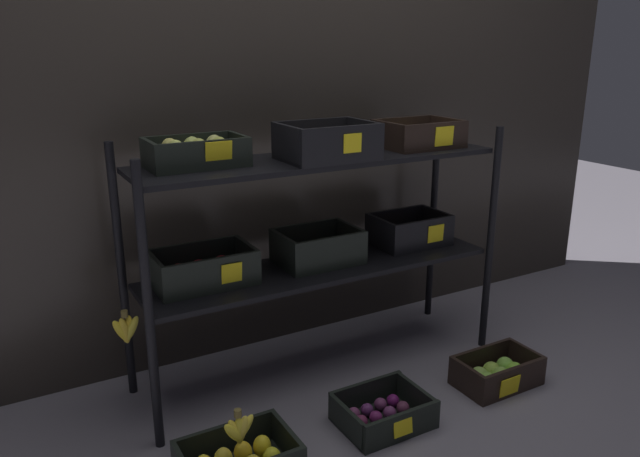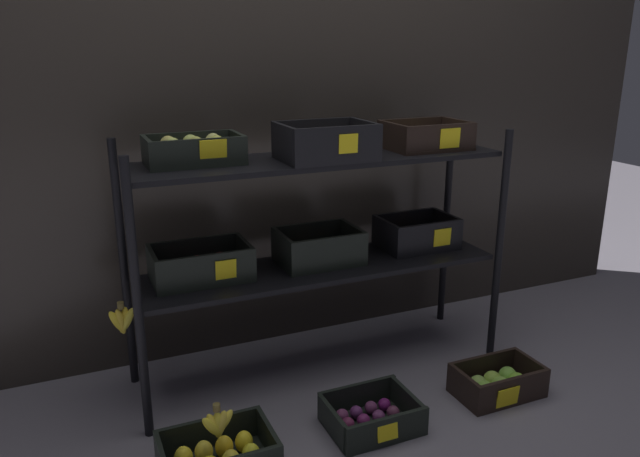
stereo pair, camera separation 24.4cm
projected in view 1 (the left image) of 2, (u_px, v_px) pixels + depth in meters
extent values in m
plane|color=slate|center=(320.00, 366.00, 2.62)|extent=(10.00, 10.00, 0.00)
cube|color=#2D2823|center=(275.00, 125.00, 2.66)|extent=(3.88, 0.12, 1.96)
cylinder|color=black|center=(149.00, 313.00, 1.97)|extent=(0.03, 0.03, 1.00)
cylinder|color=black|center=(490.00, 242.00, 2.66)|extent=(0.03, 0.03, 1.00)
cylinder|color=black|center=(122.00, 274.00, 2.29)|extent=(0.03, 0.03, 1.00)
cylinder|color=black|center=(433.00, 220.00, 2.99)|extent=(0.03, 0.03, 1.00)
cube|color=black|center=(320.00, 267.00, 2.49)|extent=(1.45, 0.36, 0.02)
cube|color=black|center=(320.00, 160.00, 2.36)|extent=(1.45, 0.36, 0.02)
cube|color=black|center=(204.00, 282.00, 2.30)|extent=(0.37, 0.23, 0.01)
cube|color=black|center=(213.00, 275.00, 2.19)|extent=(0.37, 0.02, 0.12)
cube|color=black|center=(194.00, 257.00, 2.37)|extent=(0.37, 0.02, 0.12)
cube|color=black|center=(156.00, 274.00, 2.19)|extent=(0.02, 0.20, 0.12)
cube|color=black|center=(247.00, 258.00, 2.36)|extent=(0.02, 0.20, 0.12)
sphere|color=red|center=(182.00, 278.00, 2.22)|extent=(0.07, 0.07, 0.07)
sphere|color=red|center=(207.00, 275.00, 2.26)|extent=(0.07, 0.07, 0.07)
sphere|color=red|center=(228.00, 270.00, 2.30)|extent=(0.07, 0.07, 0.07)
sphere|color=red|center=(179.00, 273.00, 2.27)|extent=(0.07, 0.07, 0.07)
sphere|color=red|center=(199.00, 269.00, 2.31)|extent=(0.07, 0.07, 0.07)
sphere|color=red|center=(222.00, 265.00, 2.36)|extent=(0.07, 0.07, 0.07)
cube|color=yellow|center=(232.00, 273.00, 2.21)|extent=(0.08, 0.01, 0.08)
cube|color=black|center=(318.00, 261.00, 2.52)|extent=(0.33, 0.24, 0.01)
cube|color=black|center=(332.00, 253.00, 2.41)|extent=(0.33, 0.02, 0.13)
cube|color=black|center=(305.00, 237.00, 2.59)|extent=(0.33, 0.02, 0.13)
cube|color=black|center=(283.00, 251.00, 2.43)|extent=(0.02, 0.21, 0.13)
cube|color=black|center=(350.00, 239.00, 2.57)|extent=(0.02, 0.21, 0.13)
sphere|color=orange|center=(304.00, 258.00, 2.44)|extent=(0.06, 0.06, 0.06)
sphere|color=orange|center=(323.00, 255.00, 2.48)|extent=(0.06, 0.06, 0.06)
sphere|color=orange|center=(338.00, 252.00, 2.52)|extent=(0.06, 0.06, 0.06)
sphere|color=orange|center=(296.00, 253.00, 2.50)|extent=(0.06, 0.06, 0.06)
sphere|color=orange|center=(313.00, 250.00, 2.54)|extent=(0.06, 0.06, 0.06)
sphere|color=orange|center=(330.00, 247.00, 2.58)|extent=(0.06, 0.06, 0.06)
cube|color=black|center=(409.00, 242.00, 2.75)|extent=(0.32, 0.23, 0.01)
cube|color=black|center=(424.00, 234.00, 2.64)|extent=(0.32, 0.02, 0.12)
cube|color=black|center=(395.00, 222.00, 2.82)|extent=(0.32, 0.02, 0.12)
cube|color=black|center=(381.00, 233.00, 2.66)|extent=(0.02, 0.20, 0.12)
cube|color=black|center=(436.00, 223.00, 2.80)|extent=(0.02, 0.20, 0.12)
sphere|color=orange|center=(402.00, 237.00, 2.69)|extent=(0.07, 0.07, 0.07)
sphere|color=orange|center=(422.00, 233.00, 2.74)|extent=(0.07, 0.07, 0.07)
sphere|color=orange|center=(396.00, 233.00, 2.74)|extent=(0.07, 0.07, 0.07)
sphere|color=orange|center=(415.00, 230.00, 2.78)|extent=(0.07, 0.07, 0.07)
cube|color=yellow|center=(436.00, 234.00, 2.66)|extent=(0.08, 0.01, 0.08)
cube|color=black|center=(197.00, 165.00, 2.18)|extent=(0.34, 0.20, 0.01)
cube|color=black|center=(205.00, 154.00, 2.08)|extent=(0.34, 0.02, 0.09)
cube|color=black|center=(188.00, 146.00, 2.24)|extent=(0.34, 0.02, 0.09)
cube|color=black|center=(149.00, 154.00, 2.08)|extent=(0.02, 0.17, 0.09)
cube|color=black|center=(239.00, 146.00, 2.24)|extent=(0.02, 0.17, 0.09)
ellipsoid|color=#B7C257|center=(176.00, 153.00, 2.11)|extent=(0.07, 0.07, 0.09)
ellipsoid|color=#AFB74A|center=(199.00, 151.00, 2.14)|extent=(0.07, 0.07, 0.09)
ellipsoid|color=#B7C04B|center=(219.00, 149.00, 2.18)|extent=(0.07, 0.07, 0.09)
ellipsoid|color=tan|center=(170.00, 151.00, 2.15)|extent=(0.07, 0.07, 0.09)
ellipsoid|color=#B0BF5A|center=(192.00, 149.00, 2.18)|extent=(0.07, 0.07, 0.09)
ellipsoid|color=tan|center=(215.00, 147.00, 2.22)|extent=(0.07, 0.07, 0.09)
cube|color=yellow|center=(219.00, 152.00, 2.09)|extent=(0.10, 0.01, 0.07)
cube|color=black|center=(327.00, 158.00, 2.31)|extent=(0.34, 0.25, 0.01)
cube|color=black|center=(343.00, 144.00, 2.19)|extent=(0.34, 0.02, 0.13)
cube|color=black|center=(312.00, 135.00, 2.39)|extent=(0.34, 0.02, 0.13)
cube|color=black|center=(287.00, 143.00, 2.21)|extent=(0.02, 0.22, 0.13)
cube|color=black|center=(363.00, 136.00, 2.37)|extent=(0.02, 0.22, 0.13)
ellipsoid|color=brown|center=(309.00, 151.00, 2.22)|extent=(0.05, 0.05, 0.07)
ellipsoid|color=brown|center=(324.00, 150.00, 2.25)|extent=(0.05, 0.05, 0.07)
ellipsoid|color=brown|center=(339.00, 148.00, 2.28)|extent=(0.05, 0.05, 0.07)
ellipsoid|color=brown|center=(353.00, 147.00, 2.31)|extent=(0.05, 0.05, 0.07)
ellipsoid|color=brown|center=(299.00, 148.00, 2.29)|extent=(0.05, 0.05, 0.07)
ellipsoid|color=brown|center=(314.00, 146.00, 2.32)|extent=(0.05, 0.05, 0.07)
ellipsoid|color=brown|center=(330.00, 145.00, 2.35)|extent=(0.05, 0.05, 0.07)
ellipsoid|color=brown|center=(343.00, 144.00, 2.38)|extent=(0.05, 0.05, 0.07)
cube|color=yellow|center=(353.00, 143.00, 2.20)|extent=(0.07, 0.01, 0.07)
cube|color=black|center=(418.00, 145.00, 2.58)|extent=(0.33, 0.24, 0.01)
cube|color=black|center=(436.00, 135.00, 2.47)|extent=(0.33, 0.02, 0.10)
cube|color=black|center=(402.00, 129.00, 2.66)|extent=(0.33, 0.02, 0.10)
cube|color=black|center=(388.00, 135.00, 2.49)|extent=(0.02, 0.21, 0.10)
cube|color=black|center=(447.00, 129.00, 2.64)|extent=(0.02, 0.21, 0.10)
sphere|color=#D7BA56|center=(414.00, 137.00, 2.52)|extent=(0.07, 0.07, 0.07)
sphere|color=#DEC458|center=(434.00, 136.00, 2.57)|extent=(0.07, 0.07, 0.07)
sphere|color=#DDBC4F|center=(402.00, 135.00, 2.57)|extent=(0.07, 0.07, 0.07)
sphere|color=#DEC051|center=(425.00, 133.00, 2.63)|extent=(0.07, 0.07, 0.07)
cube|color=yellow|center=(444.00, 136.00, 2.48)|extent=(0.09, 0.01, 0.08)
cylinder|color=brown|center=(124.00, 314.00, 2.13)|extent=(0.02, 0.02, 0.02)
ellipsoid|color=yellow|center=(121.00, 331.00, 2.14)|extent=(0.08, 0.03, 0.10)
ellipsoid|color=yellow|center=(125.00, 331.00, 2.14)|extent=(0.05, 0.03, 0.11)
ellipsoid|color=yellow|center=(127.00, 329.00, 2.16)|extent=(0.05, 0.03, 0.11)
ellipsoid|color=yellow|center=(131.00, 329.00, 2.16)|extent=(0.08, 0.03, 0.10)
cube|color=black|center=(225.00, 439.00, 2.04)|extent=(0.36, 0.02, 0.11)
cube|color=black|center=(288.00, 442.00, 2.02)|extent=(0.02, 0.21, 0.11)
ellipsoid|color=yellow|center=(243.00, 453.00, 1.99)|extent=(0.06, 0.06, 0.08)
ellipsoid|color=yellow|center=(262.00, 446.00, 2.02)|extent=(0.06, 0.06, 0.08)
cube|color=black|center=(382.00, 422.00, 2.23)|extent=(0.32, 0.25, 0.01)
cube|color=black|center=(402.00, 425.00, 2.12)|extent=(0.32, 0.02, 0.10)
cube|color=black|center=(365.00, 393.00, 2.31)|extent=(0.32, 0.02, 0.10)
cube|color=black|center=(347.00, 421.00, 2.14)|extent=(0.02, 0.22, 0.10)
cube|color=black|center=(416.00, 397.00, 2.29)|extent=(0.02, 0.22, 0.10)
sphere|color=#542C57|center=(371.00, 430.00, 2.13)|extent=(0.05, 0.05, 0.05)
sphere|color=#6D2248|center=(385.00, 425.00, 2.16)|extent=(0.05, 0.05, 0.05)
sphere|color=#60194C|center=(398.00, 420.00, 2.19)|extent=(0.05, 0.05, 0.05)
sphere|color=#5D254C|center=(411.00, 416.00, 2.21)|extent=(0.05, 0.05, 0.05)
sphere|color=#6A2446|center=(361.00, 422.00, 2.18)|extent=(0.05, 0.05, 0.05)
sphere|color=#692056|center=(376.00, 417.00, 2.21)|extent=(0.05, 0.05, 0.05)
sphere|color=#622E5A|center=(390.00, 413.00, 2.23)|extent=(0.05, 0.05, 0.05)
sphere|color=#5E2D46|center=(403.00, 408.00, 2.26)|extent=(0.05, 0.05, 0.05)
sphere|color=#692F55|center=(354.00, 414.00, 2.23)|extent=(0.05, 0.05, 0.05)
sphere|color=#5A275C|center=(367.00, 410.00, 2.25)|extent=(0.05, 0.05, 0.05)
sphere|color=#652D55|center=(380.00, 404.00, 2.29)|extent=(0.05, 0.05, 0.05)
sphere|color=#64175A|center=(393.00, 401.00, 2.31)|extent=(0.05, 0.05, 0.05)
cube|color=yellow|center=(403.00, 427.00, 2.11)|extent=(0.08, 0.01, 0.06)
cube|color=black|center=(496.00, 382.00, 2.49)|extent=(0.34, 0.20, 0.01)
cube|color=black|center=(515.00, 380.00, 2.39)|extent=(0.34, 0.02, 0.11)
cube|color=black|center=(481.00, 359.00, 2.55)|extent=(0.34, 0.02, 0.11)
cube|color=black|center=(467.00, 379.00, 2.40)|extent=(0.02, 0.17, 0.11)
cube|color=black|center=(525.00, 359.00, 2.55)|extent=(0.02, 0.17, 0.11)
sphere|color=#82BD43|center=(487.00, 381.00, 2.42)|extent=(0.07, 0.07, 0.07)
sphere|color=#88B943|center=(500.00, 376.00, 2.46)|extent=(0.07, 0.07, 0.07)
sphere|color=#82C436|center=(515.00, 371.00, 2.49)|extent=(0.07, 0.07, 0.07)
sphere|color=#89B249|center=(479.00, 376.00, 2.46)|extent=(0.07, 0.07, 0.07)
sphere|color=#92BB3D|center=(492.00, 370.00, 2.50)|extent=(0.07, 0.07, 0.07)
sphere|color=#7FBF41|center=(505.00, 365.00, 2.54)|extent=(0.07, 0.07, 0.07)
cube|color=yellow|center=(510.00, 386.00, 2.37)|extent=(0.10, 0.01, 0.08)
cylinder|color=brown|center=(238.00, 413.00, 1.90)|extent=(0.02, 0.02, 0.02)
ellipsoid|color=yellow|center=(234.00, 433.00, 1.90)|extent=(0.08, 0.03, 0.10)
ellipsoid|color=yellow|center=(235.00, 431.00, 1.91)|extent=(0.06, 0.03, 0.10)
ellipsoid|color=yellow|center=(239.00, 430.00, 1.91)|extent=(0.03, 0.03, 0.10)
ellipsoid|color=yellow|center=(242.00, 430.00, 1.91)|extent=(0.06, 0.03, 0.10)
ellipsoid|color=yellow|center=(244.00, 428.00, 1.92)|extent=(0.08, 0.03, 0.10)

